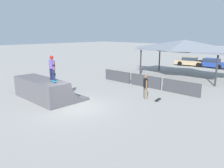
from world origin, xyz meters
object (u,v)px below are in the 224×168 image
(skater_on_deck, at_px, (52,66))
(parked_car_blue, at_px, (212,63))
(skateboard_on_deck, at_px, (54,81))
(bystander_walking, at_px, (146,86))
(skateboard_on_ground, at_px, (158,100))
(parked_car_tan, at_px, (190,62))

(skater_on_deck, relative_size, parked_car_blue, 0.40)
(skateboard_on_deck, relative_size, bystander_walking, 0.50)
(skateboard_on_ground, height_order, parked_car_tan, parked_car_tan)
(skateboard_on_deck, bearing_deg, skater_on_deck, 170.12)
(parked_car_tan, bearing_deg, skateboard_on_ground, -83.14)
(skateboard_on_deck, xyz_separation_m, bystander_walking, (3.69, 5.22, -0.60))
(skater_on_deck, height_order, parked_car_blue, skater_on_deck)
(bystander_walking, distance_m, parked_car_blue, 18.59)
(skateboard_on_ground, distance_m, parked_car_blue, 18.48)
(bystander_walking, distance_m, parked_car_tan, 18.84)
(bystander_walking, bearing_deg, parked_car_tan, -34.10)
(bystander_walking, relative_size, parked_car_blue, 0.41)
(skateboard_on_deck, height_order, parked_car_blue, skateboard_on_deck)
(skateboard_on_deck, relative_size, parked_car_blue, 0.20)
(skater_on_deck, distance_m, bystander_walking, 6.69)
(parked_car_tan, distance_m, parked_car_blue, 2.99)
(skateboard_on_deck, height_order, bystander_walking, bystander_walking)
(skateboard_on_ground, bearing_deg, skater_on_deck, -56.35)
(skater_on_deck, bearing_deg, parked_car_blue, 89.48)
(skater_on_deck, relative_size, bystander_walking, 0.99)
(parked_car_tan, bearing_deg, skater_on_deck, -99.38)
(skateboard_on_ground, relative_size, parked_car_tan, 0.19)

